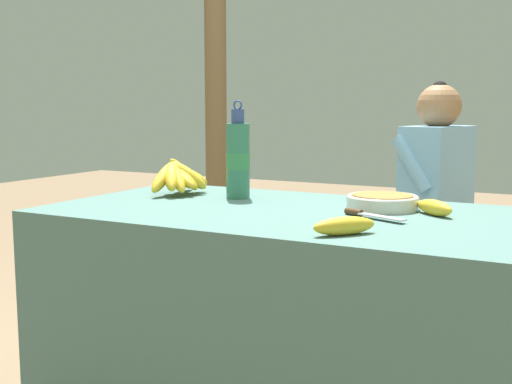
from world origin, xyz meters
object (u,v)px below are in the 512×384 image
(banana_bunch_ripe, at_px, (179,176))
(wooden_bench, at_px, (405,239))
(banana_bunch_green, at_px, (310,203))
(water_bottle, at_px, (238,159))
(seated_vendor, at_px, (426,185))
(loose_banana_side, at_px, (435,208))
(loose_banana_front, at_px, (344,226))
(knife, at_px, (365,214))
(serving_bowl, at_px, (382,201))
(support_post_near, at_px, (215,58))

(banana_bunch_ripe, xyz_separation_m, wooden_bench, (0.53, 1.04, -0.37))
(banana_bunch_green, bearing_deg, water_bottle, -80.58)
(banana_bunch_ripe, relative_size, banana_bunch_green, 1.19)
(banana_bunch_ripe, distance_m, seated_vendor, 1.20)
(water_bottle, xyz_separation_m, wooden_bench, (0.31, 1.03, -0.43))
(loose_banana_side, bearing_deg, wooden_bench, 108.39)
(loose_banana_side, xyz_separation_m, banana_bunch_green, (-0.83, 1.06, -0.19))
(seated_vendor, xyz_separation_m, banana_bunch_green, (-0.57, 0.01, -0.13))
(loose_banana_front, bearing_deg, banana_bunch_green, 115.87)
(loose_banana_front, relative_size, seated_vendor, 0.14)
(banana_bunch_ripe, height_order, water_bottle, water_bottle)
(banana_bunch_ripe, distance_m, knife, 0.74)
(loose_banana_front, xyz_separation_m, seated_vendor, (-0.13, 1.43, -0.06))
(loose_banana_front, height_order, banana_bunch_green, loose_banana_front)
(banana_bunch_ripe, bearing_deg, wooden_bench, 62.97)
(knife, distance_m, seated_vendor, 1.18)
(loose_banana_side, relative_size, seated_vendor, 0.12)
(knife, relative_size, seated_vendor, 0.18)
(loose_banana_front, xyz_separation_m, wooden_bench, (-0.22, 1.45, -0.32))
(loose_banana_front, relative_size, banana_bunch_green, 0.64)
(serving_bowl, relative_size, wooden_bench, 0.12)
(seated_vendor, height_order, banana_bunch_green, seated_vendor)
(water_bottle, bearing_deg, knife, -18.63)
(wooden_bench, distance_m, banana_bunch_green, 0.49)
(serving_bowl, relative_size, knife, 1.10)
(loose_banana_side, distance_m, seated_vendor, 1.08)
(banana_bunch_ripe, distance_m, banana_bunch_green, 1.07)
(loose_banana_side, bearing_deg, banana_bunch_ripe, 178.51)
(water_bottle, bearing_deg, loose_banana_side, -3.55)
(loose_banana_front, distance_m, support_post_near, 2.41)
(water_bottle, distance_m, loose_banana_front, 0.69)
(banana_bunch_green, bearing_deg, seated_vendor, -1.34)
(serving_bowl, bearing_deg, banana_bunch_ripe, -178.53)
(loose_banana_side, distance_m, banana_bunch_green, 1.36)
(knife, bearing_deg, seated_vendor, 117.32)
(seated_vendor, bearing_deg, loose_banana_front, 110.92)
(serving_bowl, distance_m, banana_bunch_green, 1.23)
(loose_banana_side, distance_m, wooden_bench, 1.17)
(seated_vendor, bearing_deg, water_bottle, 84.04)
(knife, bearing_deg, banana_bunch_ripe, -169.39)
(knife, relative_size, support_post_near, 0.08)
(loose_banana_side, relative_size, banana_bunch_green, 0.56)
(loose_banana_front, distance_m, banana_bunch_green, 1.62)
(water_bottle, distance_m, seated_vendor, 1.10)
(seated_vendor, bearing_deg, support_post_near, -1.00)
(banana_bunch_green, height_order, support_post_near, support_post_near)
(loose_banana_side, xyz_separation_m, seated_vendor, (-0.26, 1.05, -0.06))
(serving_bowl, xyz_separation_m, loose_banana_side, (0.16, -0.04, -0.00))
(water_bottle, bearing_deg, wooden_bench, 73.34)
(serving_bowl, distance_m, seated_vendor, 1.01)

